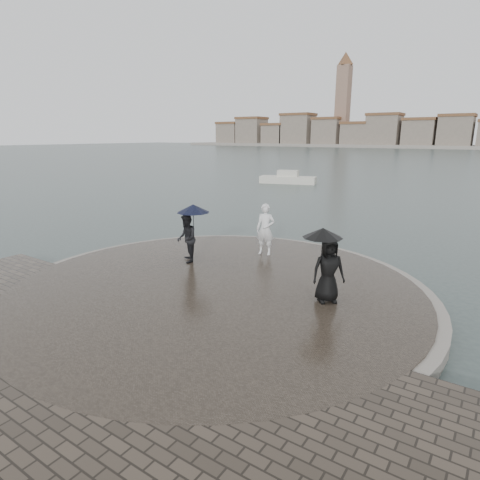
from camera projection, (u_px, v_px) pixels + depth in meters
The scene contains 8 objects.
ground at pixel (122, 346), 9.13m from camera, with size 400.00×400.00×0.00m, color #2B3835.
kerb_ring at pixel (216, 291), 11.90m from camera, with size 12.50×12.50×0.32m, color gray.
quay_tip at pixel (216, 290), 11.89m from camera, with size 11.90×11.90×0.36m, color #2D261E.
statue at pixel (265, 229), 14.70m from camera, with size 0.69×0.45×1.88m, color white.
visitor_left at pixel (188, 230), 13.71m from camera, with size 1.32×1.17×2.04m.
visitor_right at pixel (327, 260), 10.47m from camera, with size 1.29×1.12×1.95m.
far_skyline at pixel (474, 133), 140.05m from camera, with size 260.00×20.00×37.00m.
boats at pixel (450, 186), 34.52m from camera, with size 34.08×8.36×1.50m.
Camera 1 is at (6.82, -5.32, 4.64)m, focal length 30.00 mm.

